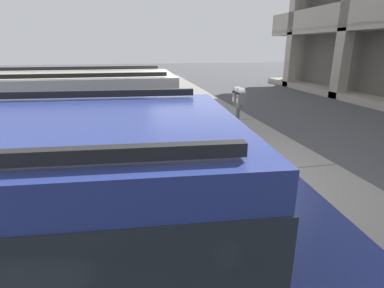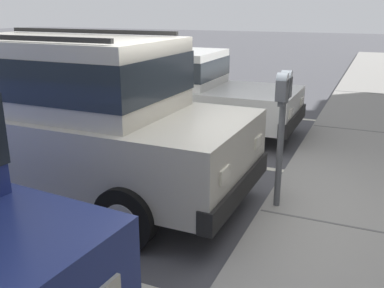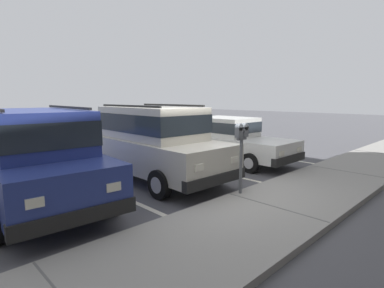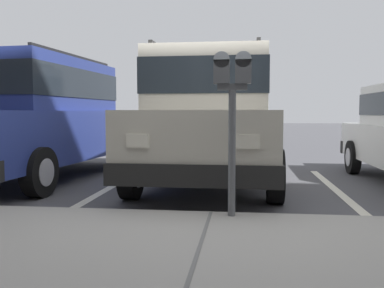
# 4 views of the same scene
# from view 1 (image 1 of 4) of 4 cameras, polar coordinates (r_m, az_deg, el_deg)

# --- Properties ---
(ground_plane) EXTENTS (80.00, 80.00, 0.10)m
(ground_plane) POSITION_cam_1_polar(r_m,az_deg,el_deg) (5.60, 5.42, -7.37)
(ground_plane) COLOR #4C4C51
(sidewalk) EXTENTS (40.00, 2.20, 0.12)m
(sidewalk) POSITION_cam_1_polar(r_m,az_deg,el_deg) (6.04, 17.37, -5.04)
(sidewalk) COLOR gray
(sidewalk) RESTS_ON ground_plane
(parking_stall_lines) EXTENTS (13.16, 4.80, 0.01)m
(parking_stall_lines) POSITION_cam_1_polar(r_m,az_deg,el_deg) (3.96, -7.85, -18.42)
(parking_stall_lines) COLOR silver
(parking_stall_lines) RESTS_ON ground_plane
(silver_suv) EXTENTS (2.07, 4.81, 2.03)m
(silver_suv) POSITION_cam_1_polar(r_m,az_deg,el_deg) (4.87, -20.69, 1.90)
(silver_suv) COLOR beige
(silver_suv) RESTS_ON ground_plane
(red_sedan) EXTENTS (1.86, 4.49, 1.54)m
(red_sedan) POSITION_cam_1_polar(r_m,az_deg,el_deg) (8.11, -17.07, 6.42)
(red_sedan) COLOR silver
(red_sedan) RESTS_ON ground_plane
(parking_meter_near) EXTENTS (0.35, 0.12, 1.55)m
(parking_meter_near) POSITION_cam_1_polar(r_m,az_deg,el_deg) (5.48, 8.73, 6.52)
(parking_meter_near) COLOR #595B60
(parking_meter_near) RESTS_ON sidewalk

